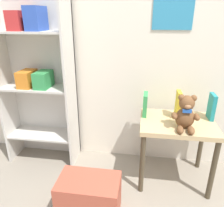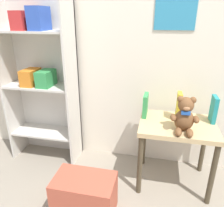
{
  "view_description": "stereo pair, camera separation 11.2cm",
  "coord_description": "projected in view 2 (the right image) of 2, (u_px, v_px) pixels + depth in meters",
  "views": [
    {
      "loc": [
        -0.07,
        -0.67,
        1.34
      ],
      "look_at": [
        -0.32,
        0.99,
        0.66
      ],
      "focal_mm": 35.0,
      "sensor_mm": 36.0,
      "label": 1
    },
    {
      "loc": [
        0.04,
        -0.65,
        1.34
      ],
      "look_at": [
        -0.32,
        0.99,
        0.66
      ],
      "focal_mm": 35.0,
      "sensor_mm": 36.0,
      "label": 2
    }
  ],
  "objects": [
    {
      "name": "bookshelf_side",
      "position": [
        41.0,
        75.0,
        1.99
      ],
      "size": [
        0.64,
        0.28,
        1.48
      ],
      "color": "beige",
      "rests_on": "ground_plane"
    },
    {
      "name": "book_standing_green",
      "position": [
        145.0,
        105.0,
        1.8
      ],
      "size": [
        0.04,
        0.14,
        0.19
      ],
      "primitive_type": "cube",
      "rotation": [
        0.0,
        0.0,
        -0.02
      ],
      "color": "#33934C",
      "rests_on": "display_table"
    },
    {
      "name": "storage_bin",
      "position": [
        85.0,
        196.0,
        1.55
      ],
      "size": [
        0.43,
        0.26,
        0.3
      ],
      "color": "#AD4C38",
      "rests_on": "ground_plane"
    },
    {
      "name": "book_standing_teal",
      "position": [
        214.0,
        109.0,
        1.69
      ],
      "size": [
        0.03,
        0.12,
        0.21
      ],
      "primitive_type": "cube",
      "rotation": [
        0.0,
        0.0,
        0.02
      ],
      "color": "teal",
      "rests_on": "display_table"
    },
    {
      "name": "wall_back",
      "position": [
        157.0,
        27.0,
        1.78
      ],
      "size": [
        4.8,
        0.07,
        2.5
      ],
      "color": "silver",
      "rests_on": "ground_plane"
    },
    {
      "name": "book_standing_yellow",
      "position": [
        179.0,
        106.0,
        1.73
      ],
      "size": [
        0.03,
        0.11,
        0.22
      ],
      "primitive_type": "cube",
      "rotation": [
        0.0,
        0.0,
        0.02
      ],
      "color": "gold",
      "rests_on": "display_table"
    },
    {
      "name": "display_table",
      "position": [
        176.0,
        133.0,
        1.73
      ],
      "size": [
        0.59,
        0.45,
        0.56
      ],
      "color": "tan",
      "rests_on": "ground_plane"
    },
    {
      "name": "teddy_bear",
      "position": [
        185.0,
        116.0,
        1.55
      ],
      "size": [
        0.2,
        0.18,
        0.26
      ],
      "color": "brown",
      "rests_on": "display_table"
    }
  ]
}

